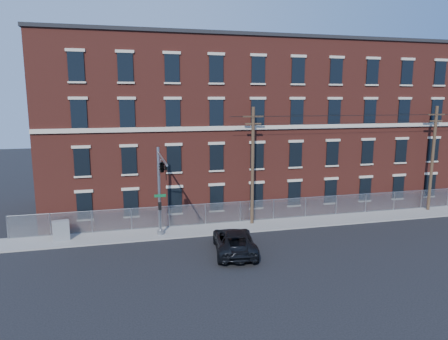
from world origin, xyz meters
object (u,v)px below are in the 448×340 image
(traffic_signal_mast, at_px, (161,175))
(pickup_truck, at_px, (234,241))
(utility_pole_near, at_px, (253,164))
(utility_cabinet, at_px, (61,230))

(traffic_signal_mast, xyz_separation_m, pickup_truck, (4.79, -2.46, -4.56))
(utility_pole_near, bearing_deg, pickup_truck, -118.66)
(traffic_signal_mast, xyz_separation_m, utility_pole_near, (8.00, 3.42, -0.05))
(traffic_signal_mast, xyz_separation_m, utility_cabinet, (-7.46, 2.87, -4.51))
(utility_pole_near, height_order, pickup_truck, utility_pole_near)
(utility_pole_near, height_order, utility_cabinet, utility_pole_near)
(traffic_signal_mast, bearing_deg, pickup_truck, -27.19)
(utility_cabinet, bearing_deg, traffic_signal_mast, -30.93)
(pickup_truck, distance_m, utility_cabinet, 13.36)
(utility_pole_near, bearing_deg, utility_cabinet, -177.96)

